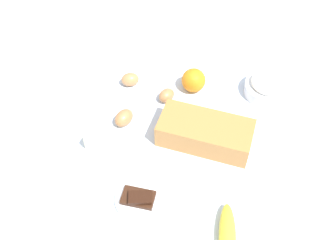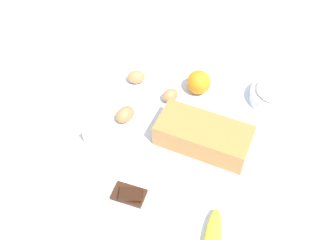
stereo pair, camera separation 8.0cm
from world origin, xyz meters
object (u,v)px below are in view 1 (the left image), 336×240
object	(u,v)px
flour_bowl	(268,86)
egg_beside_bowl	(130,79)
orange_fruit	(194,80)
chocolate_plate	(139,199)
banana	(227,238)
egg_loose	(167,95)
butter_block	(102,140)
egg_near_butter	(124,118)
loaf_pan	(205,132)

from	to	relation	value
flour_bowl	egg_beside_bowl	distance (m)	0.47
orange_fruit	chocolate_plate	world-z (taller)	orange_fruit
banana	flour_bowl	bearing A→B (deg)	92.13
egg_beside_bowl	egg_loose	distance (m)	0.15
banana	egg_loose	world-z (taller)	egg_loose
butter_block	egg_near_butter	size ratio (longest dim) A/B	1.31
orange_fruit	egg_loose	distance (m)	0.11
flour_bowl	butter_block	size ratio (longest dim) A/B	1.70
loaf_pan	egg_loose	world-z (taller)	loaf_pan
banana	egg_loose	xyz separation A→B (m)	(-0.33, 0.40, 0.00)
flour_bowl	egg_near_butter	size ratio (longest dim) A/B	2.23
chocolate_plate	orange_fruit	bearing A→B (deg)	90.30
banana	loaf_pan	bearing A→B (deg)	118.22
butter_block	egg_beside_bowl	xyz separation A→B (m)	(-0.04, 0.27, -0.01)
banana	butter_block	xyz separation A→B (m)	(-0.44, 0.15, 0.01)
orange_fruit	egg_loose	size ratio (longest dim) A/B	1.41
butter_block	loaf_pan	bearing A→B (deg)	25.20
flour_bowl	egg_loose	distance (m)	0.34
orange_fruit	flour_bowl	bearing A→B (deg)	16.90
butter_block	egg_near_butter	bearing A→B (deg)	79.53
egg_beside_bowl	flour_bowl	bearing A→B (deg)	16.37
loaf_pan	egg_beside_bowl	distance (m)	0.35
egg_near_butter	egg_beside_bowl	xyz separation A→B (m)	(-0.06, 0.17, -0.00)
banana	chocolate_plate	size ratio (longest dim) A/B	1.46
orange_fruit	egg_near_butter	distance (m)	0.27
egg_beside_bowl	banana	bearing A→B (deg)	-42.19
egg_beside_bowl	butter_block	bearing A→B (deg)	-82.53
banana	egg_beside_bowl	bearing A→B (deg)	137.81
egg_beside_bowl	loaf_pan	bearing A→B (deg)	-23.84
loaf_pan	egg_beside_bowl	size ratio (longest dim) A/B	4.68
butter_block	egg_loose	distance (m)	0.27
orange_fruit	butter_block	bearing A→B (deg)	-117.78
loaf_pan	chocolate_plate	xyz separation A→B (m)	(-0.10, -0.26, -0.03)
orange_fruit	egg_near_butter	size ratio (longest dim) A/B	1.19
loaf_pan	egg_near_butter	distance (m)	0.26
butter_block	egg_loose	world-z (taller)	butter_block
egg_loose	chocolate_plate	distance (m)	0.39
flour_bowl	orange_fruit	size ratio (longest dim) A/B	1.87
flour_bowl	orange_fruit	world-z (taller)	orange_fruit
orange_fruit	chocolate_plate	xyz separation A→B (m)	(0.00, -0.46, -0.03)
egg_near_butter	egg_beside_bowl	size ratio (longest dim) A/B	1.12
flour_bowl	egg_loose	xyz separation A→B (m)	(-0.31, -0.16, -0.01)
loaf_pan	chocolate_plate	bearing A→B (deg)	-115.31
orange_fruit	egg_near_butter	world-z (taller)	orange_fruit
flour_bowl	butter_block	distance (m)	0.58
banana	egg_loose	distance (m)	0.52
loaf_pan	orange_fruit	bearing A→B (deg)	114.27
banana	egg_near_butter	xyz separation A→B (m)	(-0.42, 0.26, 0.00)
chocolate_plate	loaf_pan	bearing A→B (deg)	68.51
egg_beside_bowl	egg_loose	world-z (taller)	egg_beside_bowl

